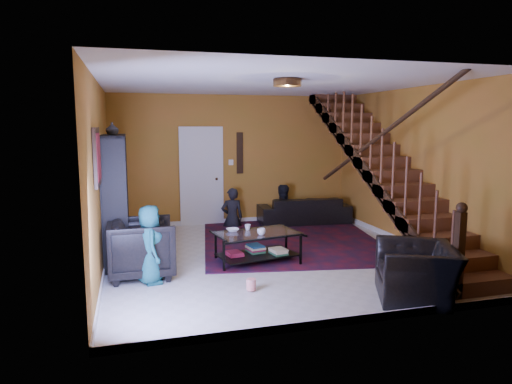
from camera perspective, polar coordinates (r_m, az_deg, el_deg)
floor at (r=7.62m, az=1.72°, el=-8.03°), size 5.50×5.50×0.00m
room at (r=8.62m, az=-9.47°, el=-5.87°), size 5.50×5.50×5.50m
staircase at (r=8.23m, az=16.05°, el=2.79°), size 0.95×5.02×3.18m
bookshelf at (r=7.68m, az=-17.04°, el=-0.89°), size 0.35×1.80×2.00m
door at (r=9.89m, az=-6.82°, el=1.74°), size 0.82×0.05×2.05m
framed_picture at (r=6.12m, az=-19.27°, el=4.17°), size 0.04×0.74×0.74m
wall_hanging at (r=10.01m, az=-2.04°, el=4.89°), size 0.14×0.03×0.90m
ceiling_fixture at (r=6.58m, az=3.93°, el=13.49°), size 0.40×0.40×0.10m
rug at (r=8.66m, az=4.32°, el=-5.99°), size 3.73×4.11×0.02m
sofa at (r=10.15m, az=6.00°, el=-2.26°), size 2.05×0.93×0.58m
armchair_left at (r=6.73m, az=-14.04°, el=-6.80°), size 0.92×0.89×0.83m
armchair_right at (r=6.10m, az=19.45°, el=-9.41°), size 1.25×1.32×0.67m
person_adult_a at (r=9.76m, az=-3.00°, el=-3.24°), size 0.49×0.34×1.29m
person_adult_b at (r=10.05m, az=3.24°, el=-2.81°), size 0.70×0.58×1.32m
person_child at (r=6.39m, az=-13.11°, el=-6.42°), size 0.40×0.56×1.08m
coffee_table at (r=7.23m, az=0.15°, el=-6.63°), size 1.38×0.96×0.48m
cup_a at (r=7.01m, az=0.67°, el=-4.98°), size 0.16×0.16×0.10m
cup_b at (r=7.33m, az=-1.05°, el=-4.42°), size 0.10×0.10×0.09m
bowl at (r=7.24m, az=-2.94°, el=-4.77°), size 0.21×0.21×0.05m
vase at (r=7.09m, az=-17.54°, el=7.54°), size 0.18×0.18×0.19m
popcorn_bucket at (r=6.06m, az=-0.61°, el=-11.46°), size 0.16×0.16×0.15m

